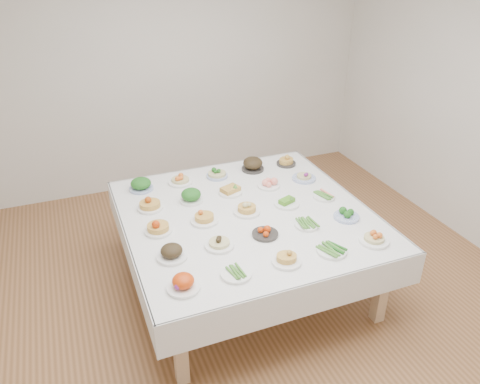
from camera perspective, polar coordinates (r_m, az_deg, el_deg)
name	(u,v)px	position (r m, az deg, el deg)	size (l,w,h in m)	color
room_envelope	(251,96)	(3.36, 1.35, 11.67)	(5.02, 5.02, 2.81)	#95643E
display_table	(246,220)	(4.01, 0.79, -3.46)	(2.05, 2.05, 0.75)	white
dish_0	(183,282)	(3.17, -6.94, -10.82)	(0.23, 0.23, 0.12)	white
dish_1	(236,273)	(3.28, -0.46, -9.81)	(0.22, 0.22, 0.05)	white
dish_2	(287,256)	(3.39, 5.70, -7.81)	(0.21, 0.21, 0.12)	white
dish_3	(332,249)	(3.56, 11.13, -6.88)	(0.24, 0.22, 0.06)	white
dish_4	(374,236)	(3.73, 16.07, -5.16)	(0.23, 0.23, 0.12)	white
dish_5	(172,250)	(3.45, -8.35, -7.05)	(0.22, 0.22, 0.14)	white
dish_6	(219,241)	(3.54, -2.55, -5.93)	(0.22, 0.22, 0.12)	white
dish_7	(265,232)	(3.68, 3.08, -4.88)	(0.20, 0.20, 0.08)	#2C2927
dish_8	(307,224)	(3.83, 8.14, -3.87)	(0.19, 0.19, 0.05)	white
dish_9	(347,215)	(3.99, 12.87, -2.70)	(0.21, 0.21, 0.09)	#4C66B2
dish_10	(158,225)	(3.75, -9.99, -3.96)	(0.23, 0.22, 0.14)	white
dish_11	(204,216)	(3.84, -4.39, -2.93)	(0.22, 0.22, 0.13)	white
dish_12	(247,208)	(3.96, 0.84, -1.93)	(0.22, 0.22, 0.12)	white
dish_13	(287,202)	(4.10, 5.72, -1.19)	(0.22, 0.22, 0.09)	white
dish_14	(324,195)	(4.27, 10.22, -0.41)	(0.21, 0.20, 0.05)	white
dish_15	(150,202)	(4.08, -10.95, -1.19)	(0.22, 0.22, 0.14)	white
dish_16	(191,196)	(4.15, -5.98, -0.47)	(0.20, 0.20, 0.12)	white
dish_17	(230,189)	(4.27, -1.18, 0.32)	(0.21, 0.21, 0.10)	white
dish_18	(269,183)	(4.39, 3.52, 1.14)	(0.20, 0.20, 0.10)	white
dish_19	(304,175)	(4.55, 7.83, 2.13)	(0.23, 0.23, 0.12)	#4C66B2
dish_20	(141,183)	(4.41, -12.00, 1.07)	(0.25, 0.25, 0.14)	#4C66B2
dish_21	(180,178)	(4.48, -7.31, 1.76)	(0.23, 0.23, 0.13)	white
dish_22	(217,172)	(4.56, -2.82, 2.44)	(0.21, 0.21, 0.12)	#4C66B2
dish_23	(253,164)	(4.70, 1.57, 3.41)	(0.24, 0.24, 0.14)	#2C2927
dish_24	(286,161)	(4.85, 5.66, 3.82)	(0.20, 0.20, 0.11)	#2C2927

